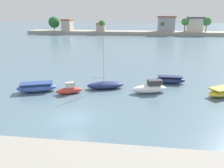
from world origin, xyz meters
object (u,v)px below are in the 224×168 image
moored_boat_3 (105,85)px  moored_boat_4 (150,88)px  moored_boat_2 (69,90)px  moored_boat_5 (170,80)px  moored_boat_1 (37,87)px

moored_boat_3 → moored_boat_4: moored_boat_3 is taller
moored_boat_2 → moored_boat_5: bearing=-2.2°
moored_boat_2 → moored_boat_4: 9.95m
moored_boat_3 → moored_boat_5: 9.31m
moored_boat_1 → moored_boat_5: size_ratio=1.26×
moored_boat_4 → moored_boat_5: bearing=39.2°
moored_boat_1 → moored_boat_2: 4.29m
moored_boat_3 → moored_boat_2: bearing=-164.9°
moored_boat_3 → moored_boat_4: 5.82m
moored_boat_3 → moored_boat_4: bearing=-26.2°
moored_boat_1 → moored_boat_4: (14.11, 1.41, 0.06)m
moored_boat_2 → moored_boat_1: bearing=150.5°
moored_boat_1 → moored_boat_5: bearing=-1.4°
moored_boat_3 → moored_boat_4: (5.74, -0.96, 0.14)m
moored_boat_4 → moored_boat_5: (2.90, 4.41, -0.13)m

